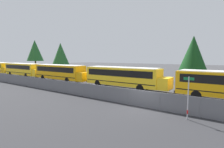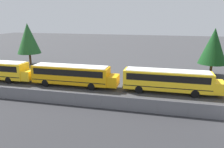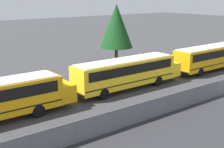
% 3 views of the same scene
% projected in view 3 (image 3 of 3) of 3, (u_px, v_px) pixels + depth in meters
% --- Properties ---
extents(school_bus_3, '(12.80, 2.57, 3.07)m').
position_uv_depth(school_bus_3, '(127.00, 71.00, 31.00)').
color(school_bus_3, yellow).
rests_on(school_bus_3, ground_plane).
extents(school_bus_4, '(12.80, 2.57, 3.07)m').
position_uv_depth(school_bus_4, '(212.00, 56.00, 38.85)').
color(school_bus_4, orange).
rests_on(school_bus_4, ground_plane).
extents(tree_2, '(4.58, 4.58, 8.07)m').
position_uv_depth(tree_2, '(116.00, 26.00, 42.60)').
color(tree_2, '#51381E').
rests_on(tree_2, ground_plane).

